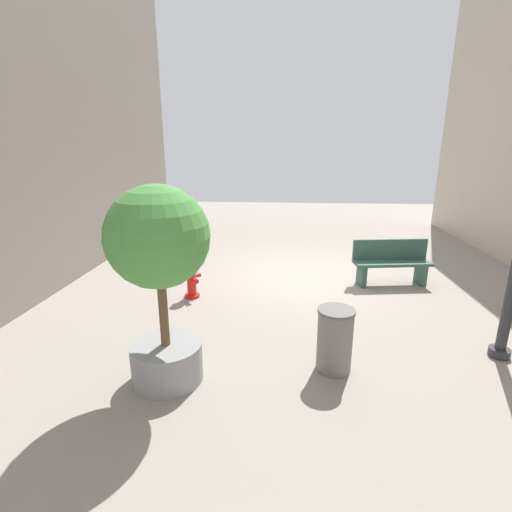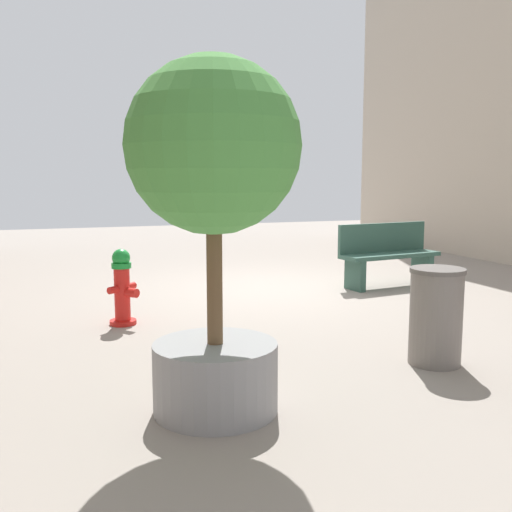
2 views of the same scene
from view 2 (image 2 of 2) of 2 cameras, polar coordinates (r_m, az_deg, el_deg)
ground_plane at (r=8.68m, az=1.24°, el=-3.20°), size 23.40×23.40×0.00m
fire_hydrant at (r=6.69m, az=-12.94°, el=-2.97°), size 0.36×0.36×0.86m
bench_near at (r=9.04m, az=12.72°, el=0.22°), size 1.65×0.65×0.95m
planter_tree at (r=3.98m, az=-4.16°, el=6.42°), size 1.20×1.20×2.45m
trash_bin at (r=5.40m, az=17.18°, el=-5.63°), size 0.48×0.48×0.86m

